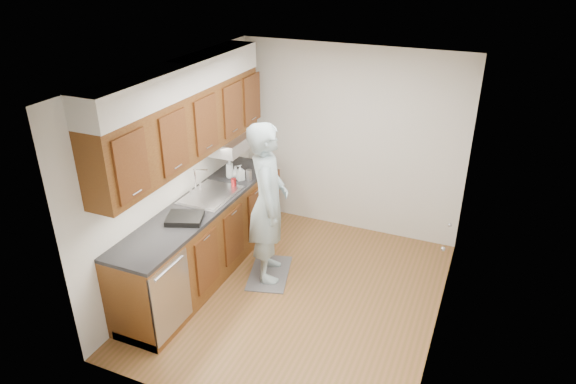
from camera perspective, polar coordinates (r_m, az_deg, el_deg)
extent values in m
plane|color=brown|center=(5.93, 1.20, -11.38)|extent=(3.50, 3.50, 0.00)
plane|color=white|center=(4.84, 1.48, 12.89)|extent=(3.50, 3.50, 0.00)
cube|color=silver|center=(5.93, -12.26, 2.05)|extent=(0.02, 3.50, 2.50)
cube|color=silver|center=(4.97, 17.61, -3.49)|extent=(0.02, 3.50, 2.50)
cube|color=silver|center=(6.79, 6.86, 5.57)|extent=(3.00, 0.02, 2.50)
cube|color=brown|center=(6.14, -9.25, -5.22)|extent=(0.60, 2.80, 0.90)
cube|color=black|center=(5.92, -9.69, -1.29)|extent=(0.63, 2.80, 0.04)
cube|color=#B2B2B7|center=(6.07, -8.56, -0.78)|extent=(0.48, 0.68, 0.14)
cube|color=#B2B2B7|center=(6.05, -8.59, -0.32)|extent=(0.52, 0.72, 0.01)
cube|color=#B2B2B7|center=(5.24, -12.85, -11.33)|extent=(0.03, 0.60, 0.80)
cube|color=brown|center=(5.63, -11.42, 7.15)|extent=(0.33, 2.80, 0.75)
cube|color=silver|center=(5.49, -11.90, 12.33)|extent=(0.35, 2.80, 0.30)
cube|color=#A5A5AA|center=(6.43, -6.40, 5.56)|extent=(0.46, 0.75, 0.16)
cube|color=silver|center=(5.34, 17.56, -4.10)|extent=(0.02, 1.22, 2.05)
cube|color=#59595B|center=(6.26, -2.08, -8.99)|extent=(0.63, 0.86, 0.01)
imported|color=#92ABB2|center=(5.71, -2.25, -0.07)|extent=(0.76, 0.90, 2.15)
imported|color=silver|center=(6.43, -6.51, 2.70)|extent=(0.12, 0.12, 0.27)
imported|color=silver|center=(6.37, -5.32, 2.18)|extent=(0.13, 0.13, 0.20)
imported|color=silver|center=(6.45, -5.84, 2.27)|extent=(0.15, 0.15, 0.15)
cylinder|color=#A61C20|center=(6.19, -6.05, 1.01)|extent=(0.07, 0.07, 0.11)
cylinder|color=#A5A5AA|center=(6.36, -4.38, 1.90)|extent=(0.08, 0.08, 0.13)
cube|color=black|center=(5.54, -11.39, -2.87)|extent=(0.46, 0.42, 0.06)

